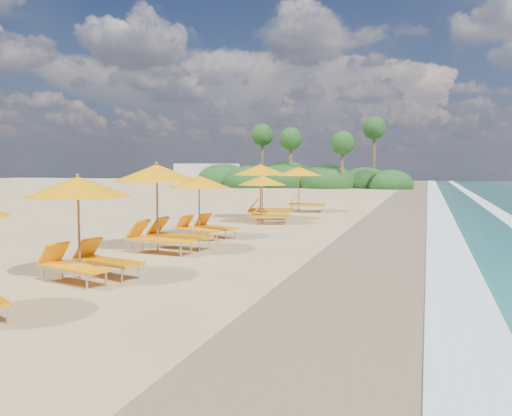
% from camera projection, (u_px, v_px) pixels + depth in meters
% --- Properties ---
extents(ground, '(160.00, 160.00, 0.00)m').
position_uv_depth(ground, '(256.00, 248.00, 16.13)').
color(ground, tan).
rests_on(ground, ground).
extents(wet_sand, '(4.00, 160.00, 0.01)m').
position_uv_depth(wet_sand, '(392.00, 254.00, 14.91)').
color(wet_sand, '#7B6649').
rests_on(wet_sand, ground).
extents(surf_foam, '(4.00, 160.00, 0.01)m').
position_uv_depth(surf_foam, '(498.00, 258.00, 14.09)').
color(surf_foam, white).
rests_on(surf_foam, ground).
extents(station_2, '(2.89, 2.82, 2.29)m').
position_uv_depth(station_2, '(84.00, 220.00, 11.50)').
color(station_2, olive).
rests_on(station_2, ground).
extents(station_3, '(2.98, 2.81, 2.58)m').
position_uv_depth(station_3, '(163.00, 201.00, 15.39)').
color(station_3, olive).
rests_on(station_3, ground).
extents(station_4, '(2.88, 2.85, 2.20)m').
position_uv_depth(station_4, '(203.00, 202.00, 18.25)').
color(station_4, olive).
rests_on(station_4, ground).
extents(station_5, '(2.57, 2.47, 2.12)m').
position_uv_depth(station_5, '(266.00, 196.00, 22.89)').
color(station_5, olive).
rests_on(station_5, ground).
extents(station_6, '(3.26, 3.16, 2.62)m').
position_uv_depth(station_6, '(265.00, 187.00, 24.89)').
color(station_6, olive).
rests_on(station_6, ground).
extents(station_7, '(3.00, 2.86, 2.50)m').
position_uv_depth(station_7, '(302.00, 186.00, 28.84)').
color(station_7, olive).
rests_on(station_7, ground).
extents(treeline, '(25.80, 8.80, 9.74)m').
position_uv_depth(treeline, '(294.00, 179.00, 62.29)').
color(treeline, '#163D14').
rests_on(treeline, ground).
extents(beach_building, '(7.00, 5.00, 2.80)m').
position_uv_depth(beach_building, '(207.00, 175.00, 68.30)').
color(beach_building, beige).
rests_on(beach_building, ground).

